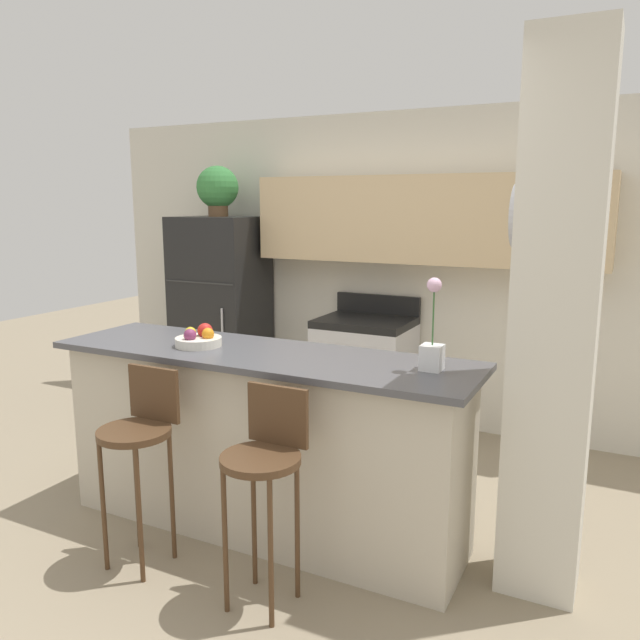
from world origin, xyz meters
name	(u,v)px	position (x,y,z in m)	size (l,w,h in m)	color
ground_plane	(263,527)	(0.00, 0.00, 0.00)	(14.00, 14.00, 0.00)	gray
wall_back	(405,250)	(0.11, 2.04, 1.45)	(5.60, 0.38, 2.55)	silver
pillar_right	(554,327)	(1.48, 0.14, 1.28)	(0.38, 0.32, 2.55)	silver
counter_bar	(261,441)	(0.00, 0.00, 0.52)	(2.40, 0.68, 1.03)	beige
refrigerator	(221,313)	(-1.51, 1.75, 0.85)	(0.74, 0.64, 1.71)	black
stove_range	(365,373)	(-0.12, 1.77, 0.46)	(0.74, 0.60, 1.07)	silver
bar_stool_left	(140,436)	(-0.37, -0.55, 0.68)	(0.36, 0.36, 1.01)	#4C331E
bar_stool_right	(265,463)	(0.37, -0.55, 0.68)	(0.36, 0.36, 1.01)	#4C331E
potted_plant_on_fridge	(218,189)	(-1.51, 1.75, 1.95)	(0.37, 0.37, 0.43)	brown
orchid_vase	(432,342)	(0.94, 0.05, 1.17)	(0.10, 0.10, 0.45)	white
fruit_bowl	(199,339)	(-0.38, -0.04, 1.08)	(0.26, 0.26, 0.12)	silver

